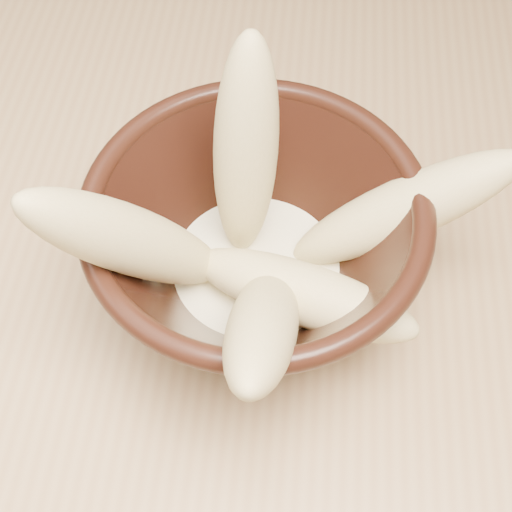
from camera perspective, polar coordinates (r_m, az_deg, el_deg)
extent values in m
plane|color=#AC7E51|center=(1.31, 11.10, -16.00)|extent=(4.00, 4.00, 0.00)
cylinder|color=tan|center=(1.19, -12.95, 7.56)|extent=(0.05, 0.05, 0.71)
cylinder|color=black|center=(0.55, 0.00, -3.08)|extent=(0.10, 0.10, 0.01)
cylinder|color=black|center=(0.53, 0.00, -1.84)|extent=(0.10, 0.10, 0.01)
torus|color=black|center=(0.46, 0.00, 3.80)|extent=(0.23, 0.23, 0.02)
cylinder|color=#FFF8CD|center=(0.52, 0.00, -1.20)|extent=(0.13, 0.13, 0.02)
ellipsoid|color=#CBBB78|center=(0.47, -0.84, 8.29)|extent=(0.05, 0.08, 0.18)
ellipsoid|color=#CBBB78|center=(0.44, -9.80, 1.17)|extent=(0.14, 0.11, 0.18)
ellipsoid|color=#CBBB78|center=(0.49, 11.52, 3.60)|extent=(0.17, 0.07, 0.14)
ellipsoid|color=#CBBB78|center=(0.47, 3.73, -3.05)|extent=(0.17, 0.09, 0.05)
ellipsoid|color=#CBBB78|center=(0.43, 0.57, -5.59)|extent=(0.05, 0.16, 0.15)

